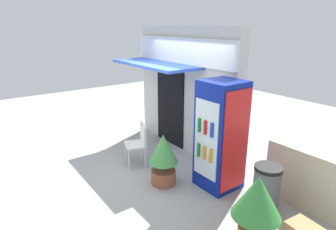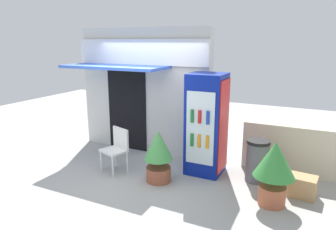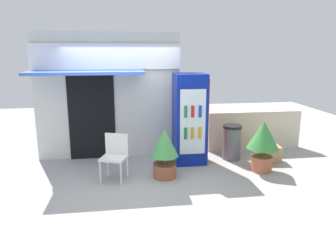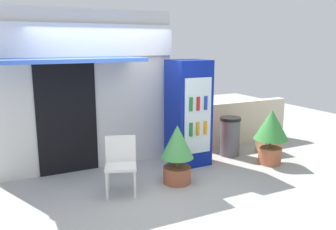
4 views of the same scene
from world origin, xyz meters
name	(u,v)px [view 4 (image 4 of 4)]	position (x,y,z in m)	size (l,w,h in m)	color
ground	(134,193)	(0.00, 0.00, 0.00)	(16.00, 16.00, 0.00)	#A3A39E
storefront_building	(85,88)	(-0.33, 1.45, 1.47)	(3.19, 1.18, 2.81)	silver
drink_cooler	(189,113)	(1.43, 0.85, 0.97)	(0.68, 0.74, 1.94)	navy
plastic_chair	(121,160)	(-0.15, 0.13, 0.51)	(0.56, 0.53, 0.87)	silver
potted_plant_near_shop	(177,151)	(0.79, 0.09, 0.55)	(0.53, 0.53, 0.97)	#995138
potted_plant_curbside	(271,131)	(2.79, 0.12, 0.64)	(0.64, 0.64, 1.04)	#AD5B3D
trash_bin	(230,136)	(2.41, 0.88, 0.39)	(0.42, 0.42, 0.78)	#595960
stone_boundary_wall	(241,122)	(3.20, 1.51, 0.48)	(2.34, 0.21, 0.95)	beige
cardboard_box	(269,145)	(3.21, 0.62, 0.17)	(0.43, 0.34, 0.35)	tan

